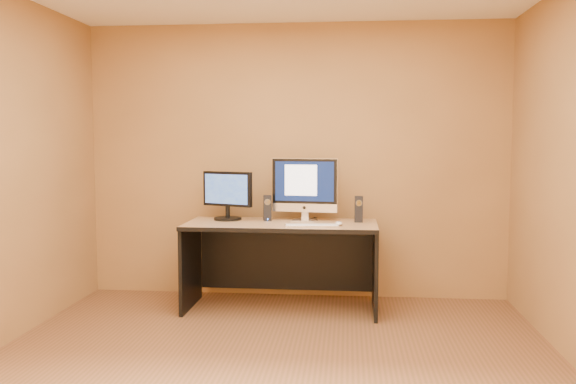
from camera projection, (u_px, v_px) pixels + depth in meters
name	position (u px, v px, depth m)	size (l,w,h in m)	color
floor	(269.00, 373.00, 3.95)	(4.00, 4.00, 0.00)	brown
walls	(269.00, 173.00, 3.83)	(4.00, 4.00, 2.60)	#A17541
desk	(281.00, 266.00, 5.38)	(1.68, 0.73, 0.78)	tan
imac	(304.00, 189.00, 5.46)	(0.60, 0.22, 0.58)	silver
second_monitor	(228.00, 196.00, 5.54)	(0.50, 0.25, 0.44)	black
speaker_left	(267.00, 208.00, 5.49)	(0.07, 0.08, 0.23)	black
speaker_right	(359.00, 209.00, 5.40)	(0.07, 0.08, 0.23)	black
keyboard	(312.00, 225.00, 5.12)	(0.45, 0.12, 0.02)	silver
mouse	(339.00, 223.00, 5.19)	(0.06, 0.11, 0.04)	white
cable_a	(316.00, 218.00, 5.61)	(0.01, 0.01, 0.23)	black
cable_b	(312.00, 218.00, 5.63)	(0.01, 0.01, 0.19)	black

